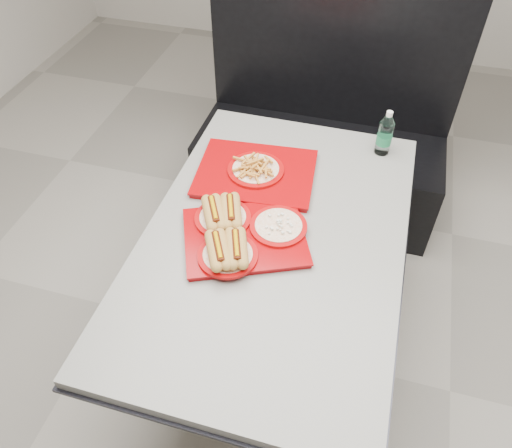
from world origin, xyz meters
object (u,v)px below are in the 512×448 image
(diner_table, at_px, (273,265))
(water_bottle, at_px, (385,135))
(tray_far, at_px, (256,171))
(tray_near, at_px, (240,233))
(booth_bench, at_px, (322,138))

(diner_table, bearing_deg, water_bottle, 61.83)
(tray_far, bearing_deg, tray_near, -83.32)
(diner_table, bearing_deg, tray_far, 117.44)
(booth_bench, xyz_separation_m, tray_far, (-0.15, -0.80, 0.37))
(diner_table, distance_m, tray_near, 0.23)
(diner_table, height_order, booth_bench, booth_bench)
(booth_bench, bearing_deg, water_bottle, -58.59)
(diner_table, xyz_separation_m, water_bottle, (0.31, 0.58, 0.25))
(tray_near, height_order, tray_far, same)
(tray_far, bearing_deg, booth_bench, 79.38)
(booth_bench, height_order, water_bottle, booth_bench)
(tray_far, xyz_separation_m, water_bottle, (0.46, 0.29, 0.06))
(booth_bench, relative_size, tray_far, 2.77)
(booth_bench, distance_m, tray_far, 0.90)
(diner_table, relative_size, water_bottle, 7.22)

